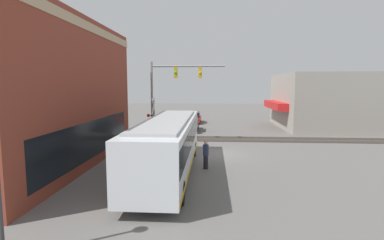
# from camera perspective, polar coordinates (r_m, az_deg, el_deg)

# --- Properties ---
(ground_plane) EXTENTS (120.00, 120.00, 0.00)m
(ground_plane) POSITION_cam_1_polar(r_m,az_deg,el_deg) (21.56, 4.86, -6.48)
(ground_plane) COLOR #605E5B
(brick_building) EXTENTS (15.52, 8.24, 8.77)m
(brick_building) POSITION_cam_1_polar(r_m,az_deg,el_deg) (20.45, -29.39, 4.40)
(brick_building) COLOR brown
(brick_building) RESTS_ON ground
(shop_building) EXTENTS (11.92, 10.34, 6.18)m
(shop_building) POSITION_cam_1_polar(r_m,az_deg,el_deg) (37.55, 23.24, 3.34)
(shop_building) COLOR gray
(shop_building) RESTS_ON ground
(city_bus) EXTENTS (12.49, 2.59, 3.06)m
(city_bus) POSITION_cam_1_polar(r_m,az_deg,el_deg) (16.67, -4.49, -4.40)
(city_bus) COLOR silver
(city_bus) RESTS_ON ground
(traffic_signal_gantry) EXTENTS (0.42, 6.36, 6.90)m
(traffic_signal_gantry) POSITION_cam_1_polar(r_m,az_deg,el_deg) (25.87, -3.98, 6.74)
(traffic_signal_gantry) COLOR gray
(traffic_signal_gantry) RESTS_ON ground
(crossing_signal) EXTENTS (1.41, 1.18, 3.81)m
(crossing_signal) POSITION_cam_1_polar(r_m,az_deg,el_deg) (25.98, -7.32, 0.86)
(crossing_signal) COLOR gray
(crossing_signal) RESTS_ON ground
(rail_track_near) EXTENTS (2.60, 60.00, 0.15)m
(rail_track_near) POSITION_cam_1_polar(r_m,az_deg,el_deg) (27.44, 4.65, -3.59)
(rail_track_near) COLOR #332D28
(rail_track_near) RESTS_ON ground
(parked_car_black) EXTENTS (4.62, 1.82, 1.42)m
(parked_car_black) POSITION_cam_1_polar(r_m,az_deg,el_deg) (32.21, -0.44, -0.90)
(parked_car_black) COLOR black
(parked_car_black) RESTS_ON ground
(parked_car_red) EXTENTS (4.33, 1.82, 1.43)m
(parked_car_red) POSITION_cam_1_polar(r_m,az_deg,el_deg) (39.13, 0.33, 0.43)
(parked_car_red) COLOR #B21E19
(parked_car_red) RESTS_ON ground
(pedestrian_at_crossing) EXTENTS (0.34, 0.34, 1.74)m
(pedestrian_at_crossing) POSITION_cam_1_polar(r_m,az_deg,el_deg) (26.78, -6.56, -2.00)
(pedestrian_at_crossing) COLOR black
(pedestrian_at_crossing) RESTS_ON ground
(pedestrian_near_bus) EXTENTS (0.34, 0.34, 1.65)m
(pedestrian_near_bus) POSITION_cam_1_polar(r_m,az_deg,el_deg) (17.64, 2.64, -6.63)
(pedestrian_near_bus) COLOR black
(pedestrian_near_bus) RESTS_ON ground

